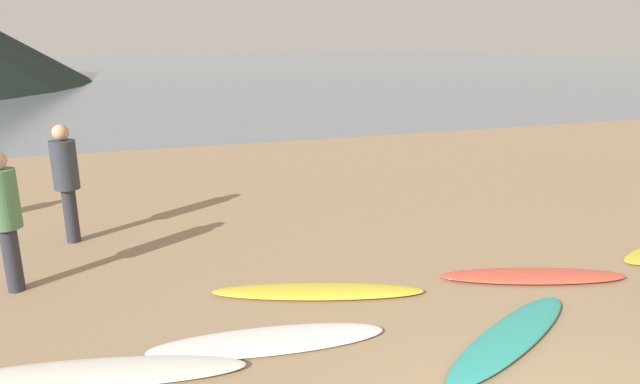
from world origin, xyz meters
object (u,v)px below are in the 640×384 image
Objects in this scene: surfboard_6 at (533,276)px; surfboard_2 at (102,373)px; surfboard_5 at (511,336)px; person_2 at (66,174)px; surfboard_3 at (268,341)px; person_0 at (4,210)px; surfboard_4 at (318,291)px.

surfboard_2 is at bearing -156.49° from surfboard_6.
surfboard_5 reaches higher than surfboard_2.
surfboard_5 is (4.00, -0.72, 0.01)m from surfboard_2.
surfboard_3 is at bearing -178.34° from person_2.
surfboard_2 is 2.73m from person_0.
surfboard_2 is 1.49× the size of person_0.
surfboard_6 is at bearing 14.00° from surfboard_3.
person_0 reaches higher than surfboard_2.
surfboard_2 is at bearing 160.62° from person_2.
person_0 reaches higher than surfboard_5.
surfboard_3 is (1.60, 0.05, -0.01)m from surfboard_2.
person_2 reaches higher than surfboard_4.
surfboard_4 is (2.45, 0.95, 0.00)m from surfboard_2.
surfboard_3 is at bearing 15.08° from surfboard_2.
surfboard_6 is (5.25, 0.45, 0.01)m from surfboard_2.
person_0 reaches higher than surfboard_4.
surfboard_4 is (0.85, 0.90, 0.01)m from surfboard_3.
surfboard_3 is 2.52m from surfboard_5.
surfboard_5 is 6.58m from person_2.
surfboard_2 is 5.27m from surfboard_6.
surfboard_6 is at bearing 8.24° from surfboard_4.
surfboard_3 is 3.67m from surfboard_6.
surfboard_4 is 2.85m from surfboard_6.
surfboard_5 is 5.99m from person_0.
person_2 reaches higher than person_0.
surfboard_2 is at bearing -170.23° from surfboard_3.
person_0 reaches higher than surfboard_3.
surfboard_6 is 6.67m from person_0.
surfboard_5 is at bearing -162.89° from person_2.
person_0 is (-6.32, 1.85, 1.00)m from surfboard_6.
surfboard_6 is 1.36× the size of person_0.
person_2 is (-5.79, 3.48, 1.03)m from surfboard_6.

